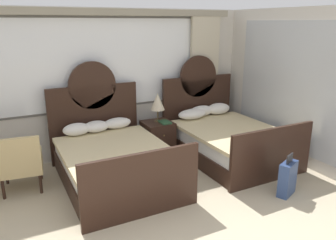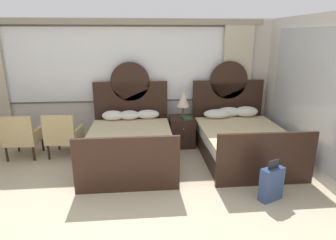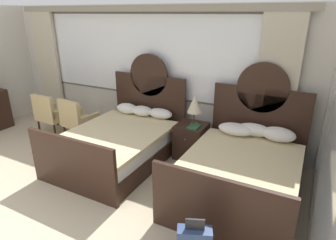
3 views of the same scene
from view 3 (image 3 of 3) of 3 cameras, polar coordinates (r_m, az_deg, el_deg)
name	(u,v)px [view 3 (image 3 of 3)]	position (r m, az deg, el deg)	size (l,w,h in m)	color
wall_back_window	(142,69)	(5.99, -5.24, 10.24)	(6.89, 0.22, 2.70)	beige
wall_right_mirror	(335,165)	(2.78, 30.68, -7.84)	(0.08, 4.95, 2.70)	beige
bed_near_window	(121,141)	(5.21, -9.56, -4.27)	(1.62, 2.27, 1.81)	black
bed_near_mirror	(241,170)	(4.38, 14.60, -9.79)	(1.62, 2.27, 1.81)	black
nightstand_between_beds	(191,141)	(5.26, 4.66, -4.21)	(0.53, 0.55, 0.65)	black
table_lamp_on_nightstand	(195,104)	(5.03, 5.40, 3.19)	(0.27, 0.27, 0.54)	brown
book_on_nightstand	(194,127)	(5.00, 5.29, -1.36)	(0.18, 0.26, 0.03)	#285133
armchair_by_window_left	(77,119)	(6.21, -17.82, 0.26)	(0.67, 0.67, 0.90)	tan
armchair_by_window_centre	(51,113)	(6.78, -22.56, 1.34)	(0.61, 0.61, 0.90)	tan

